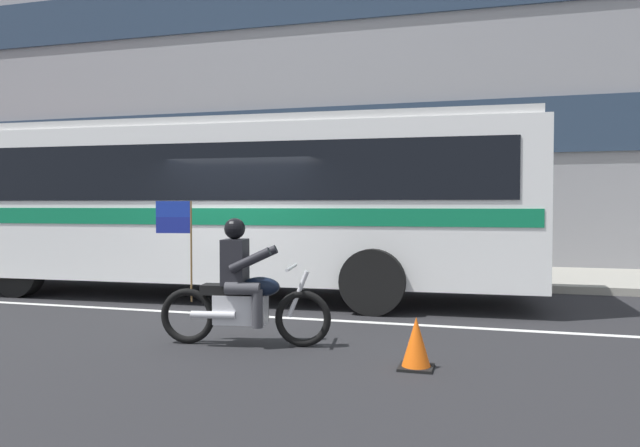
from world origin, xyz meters
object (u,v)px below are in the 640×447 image
motorcycle_with_rider (242,291)px  fire_hydrant (385,260)px  transit_bus (219,196)px  traffic_cone (416,344)px

motorcycle_with_rider → fire_hydrant: 6.20m
transit_bus → fire_hydrant: (2.72, 2.55, -1.36)m
motorcycle_with_rider → fire_hydrant: motorcycle_with_rider is taller
transit_bus → traffic_cone: transit_bus is taller
motorcycle_with_rider → traffic_cone: size_ratio=3.96×
transit_bus → traffic_cone: bearing=-44.3°
transit_bus → traffic_cone: (4.20, -4.10, -1.63)m
transit_bus → traffic_cone: size_ratio=21.14×
motorcycle_with_rider → fire_hydrant: (0.71, 6.16, -0.15)m
motorcycle_with_rider → traffic_cone: (2.18, -0.49, -0.41)m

